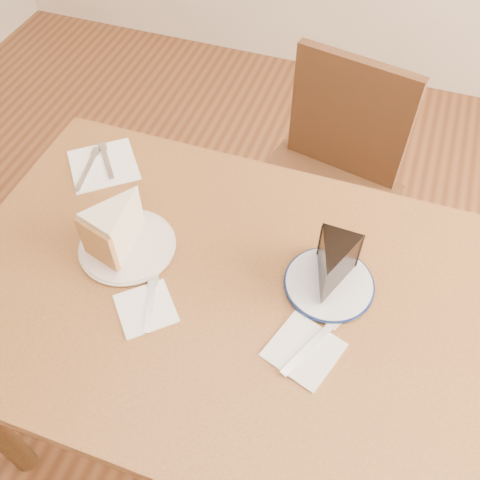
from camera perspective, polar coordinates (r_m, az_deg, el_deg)
name	(u,v)px	position (r m, az deg, el deg)	size (l,w,h in m)	color
ground	(230,416)	(1.82, -1.03, -18.25)	(4.00, 4.00, 0.00)	#4A2613
table	(226,313)	(1.23, -1.46, -7.77)	(1.20, 0.80, 0.75)	#593418
chair_far	(322,191)	(1.70, 8.73, 5.17)	(0.51, 0.51, 0.88)	#361D10
plate_cream	(128,246)	(1.23, -11.91, -0.65)	(0.21, 0.21, 0.01)	silver
plate_navy	(329,284)	(1.16, 9.46, -4.65)	(0.19, 0.19, 0.01)	white
carrot_cake	(121,225)	(1.20, -12.57, 1.62)	(0.09, 0.13, 0.11)	beige
chocolate_cake	(332,269)	(1.12, 9.74, -3.05)	(0.09, 0.12, 0.09)	black
napkin_cream	(146,308)	(1.14, -10.01, -7.20)	(0.11, 0.11, 0.00)	white
napkin_navy	(304,350)	(1.08, 6.82, -11.57)	(0.13, 0.13, 0.00)	white
napkin_spare	(103,165)	(1.43, -14.36, 7.75)	(0.16, 0.16, 0.00)	white
fork_cream	(151,303)	(1.14, -9.52, -6.67)	(0.01, 0.14, 0.00)	silver
knife_navy	(311,346)	(1.08, 7.60, -11.12)	(0.02, 0.17, 0.00)	silver
fork_spare	(107,161)	(1.44, -14.04, 8.15)	(0.01, 0.14, 0.00)	silver
knife_spare	(87,170)	(1.43, -15.98, 7.23)	(0.01, 0.16, 0.00)	silver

